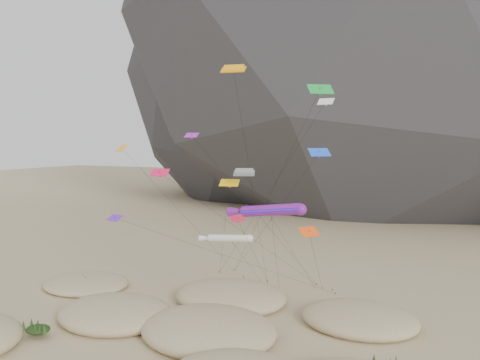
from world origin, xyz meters
name	(u,v)px	position (x,y,z in m)	size (l,w,h in m)	color
ground	(173,353)	(0.00, 0.00, 0.00)	(500.00, 500.00, 0.00)	#CCB789
dunes	(177,328)	(-1.88, 3.72, 0.69)	(50.02, 36.15, 3.58)	#CCB789
dune_grass	(186,328)	(-0.94, 3.87, 0.84)	(42.84, 28.43, 1.51)	black
kite_stakes	(282,281)	(2.00, 25.06, 0.15)	(18.41, 4.45, 0.30)	#3F2D1E
rainbow_tube_kite	(268,210)	(5.17, 11.32, 12.37)	(9.11, 11.08, 13.38)	#E21748
white_tube_kite	(227,238)	(2.83, 5.83, 10.12)	(5.99, 16.95, 10.72)	silver
orange_parafoil	(234,72)	(0.09, 13.31, 27.93)	(2.98, 11.27, 28.77)	#F8A00D
multi_parafoil	(245,174)	(2.67, 10.75, 16.33)	(5.64, 14.79, 16.98)	orange
delta_kites	(233,170)	(1.12, 10.80, 16.77)	(28.80, 23.33, 25.63)	red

